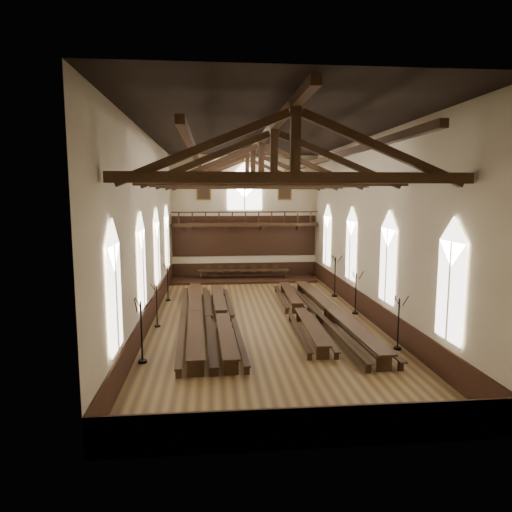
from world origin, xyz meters
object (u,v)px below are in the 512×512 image
Objects in this scene: candelabrum_left_near at (142,343)px; candelabrum_right_far at (335,284)px; candelabrum_right_mid at (355,301)px; refectory_row_b at (222,315)px; high_table at (243,271)px; candelabrum_left_mid at (157,314)px; refectory_row_a at (195,314)px; candelabrum_left_far at (168,290)px; dais at (243,279)px; refectory_row_d at (331,311)px; refectory_row_c at (299,309)px; candelabrum_right_near at (398,333)px.

candelabrum_left_near is 0.96× the size of candelabrum_right_far.
candelabrum_left_near is 12.95m from candelabrum_right_mid.
refectory_row_b is 7.90m from candelabrum_right_mid.
candelabrum_left_near reaches higher than candelabrum_right_mid.
high_table is 2.90× the size of candelabrum_right_mid.
candelabrum_left_mid is at bearing -151.32° from candelabrum_right_far.
refectory_row_a is 6.11× the size of candelabrum_left_far.
refectory_row_b is 12.47m from dais.
candelabrum_left_mid is 0.91× the size of candelabrum_right_mid.
candelabrum_right_mid is at bearing 39.15° from refectory_row_d.
candelabrum_right_mid reaches higher than refectory_row_a.
refectory_row_b is at bearing 0.00° from candelabrum_left_mid.
refectory_row_c is 1.90× the size of high_table.
refectory_row_c is 3.43m from candelabrum_right_mid.
candelabrum_right_far is at bearing 55.82° from refectory_row_c.
refectory_row_b is (1.39, -0.20, -0.05)m from refectory_row_a.
candelabrum_left_near is 1.19× the size of candelabrum_left_mid.
refectory_row_d reaches higher than refectory_row_b.
refectory_row_c is 9.08m from candelabrum_left_far.
candelabrum_right_mid is (11.10, 6.67, -0.06)m from candelabrum_left_near.
refectory_row_d is at bearing -31.90° from candelabrum_left_far.
candelabrum_right_mid is at bearing -61.81° from high_table.
candelabrum_right_near reaches higher than candelabrum_left_far.
refectory_row_c is (4.36, 1.09, -0.03)m from refectory_row_b.
candelabrum_left_far is (-3.36, 5.87, 0.21)m from refectory_row_b.
refectory_row_c is 5.51× the size of candelabrum_right_mid.
candelabrum_right_mid reaches higher than candelabrum_left_far.
dais is 4.70× the size of candelabrum_left_far.
candelabrum_right_far is at bearing 90.00° from candelabrum_right_near.
refectory_row_a is 7.33m from refectory_row_d.
candelabrum_left_near reaches higher than high_table.
refectory_row_b is 6.22× the size of candelabrum_left_mid.
high_table is at bearing 74.43° from refectory_row_a.
candelabrum_left_near is 1.08× the size of candelabrum_right_mid.
refectory_row_a is 6.00m from candelabrum_left_far.
dais is at bearing 101.95° from refectory_row_c.
candelabrum_right_near is (3.39, -5.64, 0.25)m from refectory_row_c.
candelabrum_right_near is (9.13, -4.76, 0.17)m from refectory_row_a.
refectory_row_d is (1.58, -1.00, 0.08)m from refectory_row_c.
candelabrum_left_far is at bearing 119.73° from refectory_row_b.
candelabrum_right_mid reaches higher than refectory_row_c.
refectory_row_b is 5.21× the size of candelabrum_left_near.
candelabrum_left_far reaches higher than refectory_row_d.
high_table reaches higher than refectory_row_b.
candelabrum_left_far is at bearing 136.79° from candelabrum_right_near.
candelabrum_right_mid reaches higher than candelabrum_left_mid.
candelabrum_right_near is at bearing -30.45° from refectory_row_b.
dais is 4.18× the size of candelabrum_left_near.
candelabrum_left_near reaches higher than refectory_row_c.
refectory_row_b is at bearing 56.74° from candelabrum_left_near.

